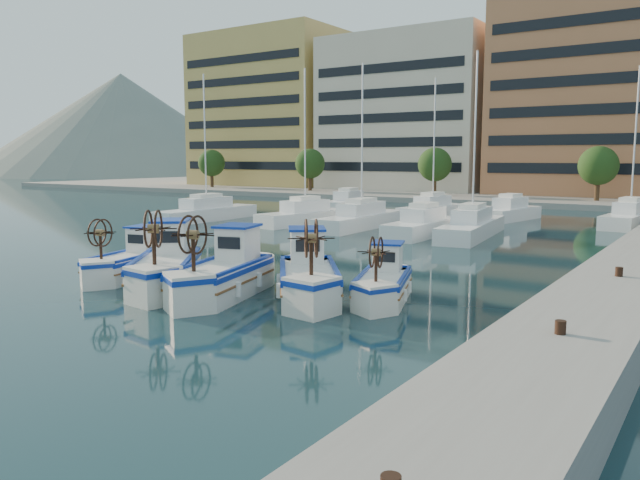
{
  "coord_description": "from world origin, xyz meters",
  "views": [
    {
      "loc": [
        15.97,
        -15.87,
        5.01
      ],
      "look_at": [
        1.24,
        6.18,
        1.5
      ],
      "focal_mm": 35.0,
      "sensor_mm": 36.0,
      "label": 1
    }
  ],
  "objects_px": {
    "fishing_boat_b": "(166,266)",
    "fishing_boat_d": "(308,275)",
    "fishing_boat_e": "(384,281)",
    "fishing_boat_c": "(224,272)",
    "fishing_boat_a": "(131,261)"
  },
  "relations": [
    {
      "from": "fishing_boat_d",
      "to": "fishing_boat_e",
      "type": "height_order",
      "value": "fishing_boat_d"
    },
    {
      "from": "fishing_boat_c",
      "to": "fishing_boat_e",
      "type": "relative_size",
      "value": 1.26
    },
    {
      "from": "fishing_boat_a",
      "to": "fishing_boat_b",
      "type": "bearing_deg",
      "value": -26.58
    },
    {
      "from": "fishing_boat_c",
      "to": "fishing_boat_e",
      "type": "height_order",
      "value": "fishing_boat_c"
    },
    {
      "from": "fishing_boat_a",
      "to": "fishing_boat_e",
      "type": "relative_size",
      "value": 1.07
    },
    {
      "from": "fishing_boat_b",
      "to": "fishing_boat_e",
      "type": "bearing_deg",
      "value": -17.93
    },
    {
      "from": "fishing_boat_a",
      "to": "fishing_boat_c",
      "type": "relative_size",
      "value": 0.85
    },
    {
      "from": "fishing_boat_d",
      "to": "fishing_boat_e",
      "type": "bearing_deg",
      "value": -11.7
    },
    {
      "from": "fishing_boat_b",
      "to": "fishing_boat_d",
      "type": "xyz_separation_m",
      "value": [
        5.5,
        1.64,
        -0.05
      ]
    },
    {
      "from": "fishing_boat_a",
      "to": "fishing_boat_d",
      "type": "relative_size",
      "value": 0.89
    },
    {
      "from": "fishing_boat_b",
      "to": "fishing_boat_c",
      "type": "bearing_deg",
      "value": -31.91
    },
    {
      "from": "fishing_boat_c",
      "to": "fishing_boat_e",
      "type": "distance_m",
      "value": 5.79
    },
    {
      "from": "fishing_boat_b",
      "to": "fishing_boat_d",
      "type": "relative_size",
      "value": 1.05
    },
    {
      "from": "fishing_boat_b",
      "to": "fishing_boat_e",
      "type": "distance_m",
      "value": 8.41
    },
    {
      "from": "fishing_boat_e",
      "to": "fishing_boat_c",
      "type": "bearing_deg",
      "value": -173.35
    }
  ]
}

